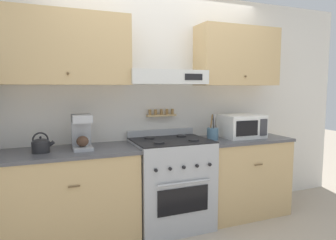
% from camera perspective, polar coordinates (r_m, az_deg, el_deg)
% --- Properties ---
extents(ground_plane, '(16.00, 16.00, 0.00)m').
position_cam_1_polar(ground_plane, '(3.20, 2.76, -21.51)').
color(ground_plane, '#B2A38E').
extents(wall_back, '(5.20, 0.46, 2.55)m').
position_cam_1_polar(wall_back, '(3.37, -2.01, 5.77)').
color(wall_back, silver).
rests_on(wall_back, ground_plane).
extents(counter_left, '(1.22, 0.63, 0.91)m').
position_cam_1_polar(counter_left, '(3.08, -17.81, -13.73)').
color(counter_left, tan).
rests_on(counter_left, ground_plane).
extents(counter_right, '(1.03, 0.63, 0.91)m').
position_cam_1_polar(counter_right, '(3.72, 13.72, -10.10)').
color(counter_right, tan).
rests_on(counter_right, ground_plane).
extents(stove_range, '(0.79, 0.67, 1.01)m').
position_cam_1_polar(stove_range, '(3.27, 0.55, -11.86)').
color(stove_range, '#ADAFB5').
rests_on(stove_range, ground_plane).
extents(tea_kettle, '(0.20, 0.16, 0.18)m').
position_cam_1_polar(tea_kettle, '(2.93, -23.05, -4.39)').
color(tea_kettle, '#232326').
rests_on(tea_kettle, counter_left).
extents(coffee_maker, '(0.18, 0.25, 0.33)m').
position_cam_1_polar(coffee_maker, '(2.96, -16.13, -2.09)').
color(coffee_maker, '#ADAFB5').
rests_on(coffee_maker, counter_left).
extents(microwave, '(0.47, 0.37, 0.26)m').
position_cam_1_polar(microwave, '(3.61, 13.85, -1.14)').
color(microwave, white).
rests_on(microwave, counter_right).
extents(utensil_crock, '(0.13, 0.13, 0.29)m').
position_cam_1_polar(utensil_crock, '(3.38, 8.50, -2.54)').
color(utensil_crock, slate).
rests_on(utensil_crock, counter_right).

